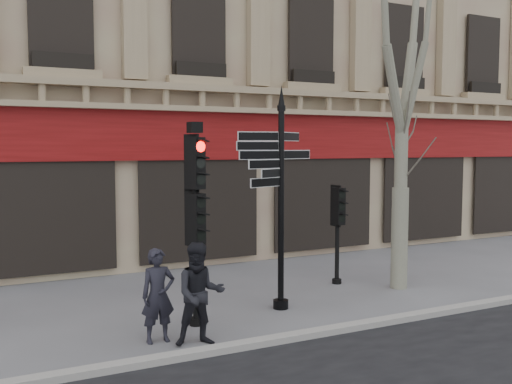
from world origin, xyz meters
The scene contains 8 objects.
ground centered at (0.00, 0.00, 0.00)m, with size 80.00×80.00×0.00m, color #5A5A5F.
kerb centered at (0.00, -1.40, 0.06)m, with size 80.00×0.25×0.12m, color gray.
fingerpost centered at (0.04, 0.38, 3.04)m, with size 2.19×2.19×4.52m.
traffic_signal_main centered at (-1.89, 0.13, 2.37)m, with size 0.48×0.40×3.75m.
traffic_signal_secondary centered at (2.28, 1.65, 1.63)m, with size 0.39×0.28×2.33m.
plane_tree centered at (3.34, 0.65, 6.39)m, with size 3.43×3.43×9.11m.
pedestrian_a centered at (-2.78, -0.44, 0.80)m, with size 0.58×0.38×1.60m, color black.
pedestrian_b centered at (-2.20, -0.90, 0.86)m, with size 0.84×0.65×1.73m, color black.
Camera 1 is at (-5.50, -9.63, 3.30)m, focal length 40.00 mm.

